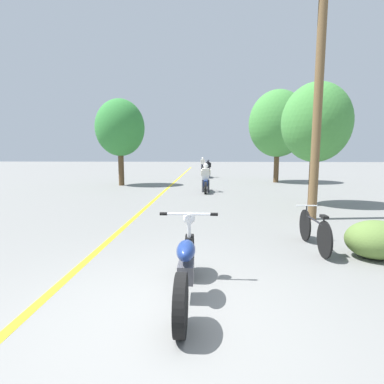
# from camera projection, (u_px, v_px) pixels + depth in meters

# --- Properties ---
(ground_plane) EXTENTS (120.00, 120.00, 0.00)m
(ground_plane) POSITION_uv_depth(u_px,v_px,m) (169.00, 314.00, 3.59)
(ground_plane) COLOR slate
(lane_stripe_center) EXTENTS (0.14, 48.00, 0.01)m
(lane_stripe_center) POSITION_uv_depth(u_px,v_px,m) (167.00, 189.00, 15.91)
(lane_stripe_center) COLOR yellow
(lane_stripe_center) RESTS_ON ground
(utility_pole) EXTENTS (1.10, 0.24, 6.63)m
(utility_pole) POSITION_uv_depth(u_px,v_px,m) (318.00, 98.00, 8.25)
(utility_pole) COLOR brown
(utility_pole) RESTS_ON ground
(roadside_tree_right_near) EXTENTS (2.44, 2.19, 4.38)m
(roadside_tree_right_near) POSITION_uv_depth(u_px,v_px,m) (316.00, 123.00, 10.61)
(roadside_tree_right_near) COLOR #513A23
(roadside_tree_right_near) RESTS_ON ground
(roadside_tree_right_far) EXTENTS (3.66, 3.30, 5.86)m
(roadside_tree_right_far) POSITION_uv_depth(u_px,v_px,m) (278.00, 124.00, 18.99)
(roadside_tree_right_far) COLOR #513A23
(roadside_tree_right_far) RESTS_ON ground
(roadside_tree_left) EXTENTS (2.84, 2.55, 4.98)m
(roadside_tree_left) POSITION_uv_depth(u_px,v_px,m) (120.00, 128.00, 17.27)
(roadside_tree_left) COLOR #513A23
(roadside_tree_left) RESTS_ON ground
(roadside_bush) EXTENTS (1.10, 0.88, 0.70)m
(roadside_bush) POSITION_uv_depth(u_px,v_px,m) (377.00, 240.00, 5.43)
(roadside_bush) COLOR #5B7A38
(roadside_bush) RESTS_ON ground
(motorcycle_foreground) EXTENTS (0.85, 2.20, 1.05)m
(motorcycle_foreground) POSITION_uv_depth(u_px,v_px,m) (186.00, 267.00, 3.92)
(motorcycle_foreground) COLOR black
(motorcycle_foreground) RESTS_ON ground
(motorcycle_rider_lead) EXTENTS (0.50, 1.99, 1.41)m
(motorcycle_rider_lead) POSITION_uv_depth(u_px,v_px,m) (206.00, 181.00, 14.59)
(motorcycle_rider_lead) COLOR black
(motorcycle_rider_lead) RESTS_ON ground
(motorcycle_rider_mid) EXTENTS (0.50, 1.94, 1.40)m
(motorcycle_rider_mid) POSITION_uv_depth(u_px,v_px,m) (208.00, 171.00, 23.14)
(motorcycle_rider_mid) COLOR black
(motorcycle_rider_mid) RESTS_ON ground
(motorcycle_rider_far) EXTENTS (0.50, 2.15, 1.41)m
(motorcycle_rider_far) POSITION_uv_depth(u_px,v_px,m) (203.00, 165.00, 33.94)
(motorcycle_rider_far) COLOR black
(motorcycle_rider_far) RESTS_ON ground
(bicycle_parked) EXTENTS (0.44, 1.78, 0.80)m
(bicycle_parked) POSITION_uv_depth(u_px,v_px,m) (314.00, 231.00, 5.98)
(bicycle_parked) COLOR black
(bicycle_parked) RESTS_ON ground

